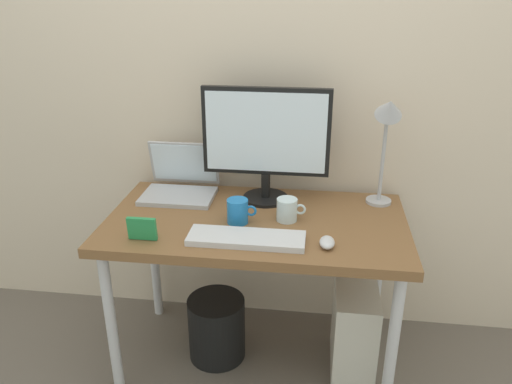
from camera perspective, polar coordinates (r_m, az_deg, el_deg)
ground_plane at (r=2.46m, az=0.00°, el=-18.29°), size 6.00×6.00×0.00m
back_wall at (r=2.26m, az=1.34°, el=14.78°), size 4.40×0.04×2.60m
desk at (r=2.09m, az=0.00°, el=-4.80°), size 1.23×0.67×0.72m
monitor at (r=2.14m, az=1.14°, el=6.13°), size 0.54×0.20×0.50m
laptop at (r=2.30m, az=-8.56°, el=1.16°), size 0.32×0.27×0.23m
desk_lamp at (r=2.12m, az=14.73°, el=7.29°), size 0.11×0.16×0.50m
keyboard at (r=1.88m, az=-1.10°, el=-5.30°), size 0.44×0.14×0.02m
mouse at (r=1.86m, az=8.10°, el=-5.70°), size 0.06×0.09×0.03m
coffee_mug at (r=2.01m, az=-2.07°, el=-2.20°), size 0.12×0.09×0.10m
glass_cup at (r=2.03m, az=3.59°, el=-2.02°), size 0.12×0.08×0.09m
photo_frame at (r=1.92m, az=-12.86°, el=-4.09°), size 0.11×0.02×0.09m
computer_tower at (r=2.32m, az=11.05°, el=-14.97°), size 0.18×0.36×0.42m
wastebasket at (r=2.39m, az=-4.51°, el=-15.21°), size 0.26×0.26×0.30m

